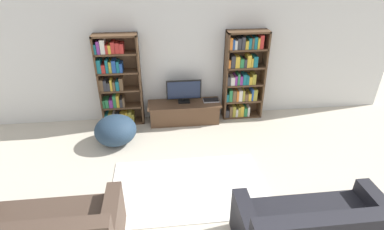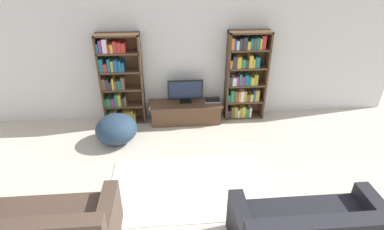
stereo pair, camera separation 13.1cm
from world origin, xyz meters
name	(u,v)px [view 2 (the right image)]	position (x,y,z in m)	size (l,w,h in m)	color
wall_back	(188,57)	(0.00, 4.23, 1.30)	(8.80, 0.06, 2.60)	silver
bookshelf_left	(119,81)	(-1.37, 4.05, 0.90)	(0.82, 0.30, 1.84)	#513823
bookshelf_right	(245,77)	(1.15, 4.05, 0.91)	(0.82, 0.30, 1.84)	#513823
tv_stand	(186,112)	(-0.07, 3.92, 0.21)	(1.49, 0.50, 0.42)	brown
television	(185,91)	(-0.07, 3.97, 0.68)	(0.71, 0.16, 0.48)	black
laptop	(213,100)	(0.49, 3.97, 0.44)	(0.32, 0.20, 0.03)	#B7B7BC
area_rug	(187,187)	(-0.18, 1.90, 0.01)	(2.33, 1.42, 0.02)	white
beanbag_ottoman	(116,129)	(-1.40, 3.26, 0.27)	(0.76, 0.76, 0.54)	#23384C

